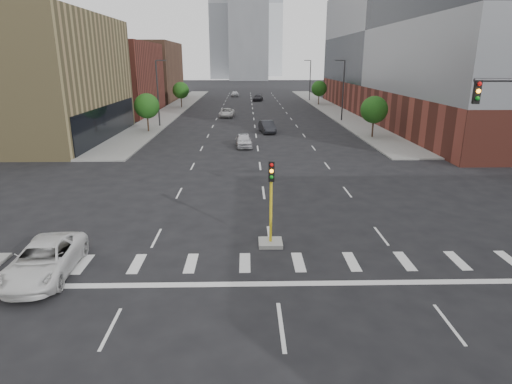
{
  "coord_description": "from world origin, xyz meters",
  "views": [
    {
      "loc": [
        -1.18,
        -11.02,
        9.0
      ],
      "look_at": [
        -0.71,
        10.04,
        2.5
      ],
      "focal_mm": 30.0,
      "sensor_mm": 36.0,
      "label": 1
    }
  ],
  "objects_px": {
    "car_distant": "(235,94)",
    "median_traffic_signal": "(271,227)",
    "car_far_left": "(227,113)",
    "car_deep_right": "(258,98)",
    "car_near_left": "(244,140)",
    "car_mid_right": "(267,127)",
    "parked_minivan": "(44,260)"
  },
  "relations": [
    {
      "from": "median_traffic_signal",
      "to": "car_near_left",
      "type": "height_order",
      "value": "median_traffic_signal"
    },
    {
      "from": "car_mid_right",
      "to": "car_deep_right",
      "type": "bearing_deg",
      "value": 81.7
    },
    {
      "from": "car_distant",
      "to": "median_traffic_signal",
      "type": "bearing_deg",
      "value": -86.99
    },
    {
      "from": "car_near_left",
      "to": "car_distant",
      "type": "bearing_deg",
      "value": 88.51
    },
    {
      "from": "car_deep_right",
      "to": "car_distant",
      "type": "bearing_deg",
      "value": 123.16
    },
    {
      "from": "car_near_left",
      "to": "car_mid_right",
      "type": "height_order",
      "value": "car_mid_right"
    },
    {
      "from": "car_far_left",
      "to": "car_deep_right",
      "type": "bearing_deg",
      "value": 80.0
    },
    {
      "from": "car_near_left",
      "to": "car_distant",
      "type": "height_order",
      "value": "car_distant"
    },
    {
      "from": "car_mid_right",
      "to": "car_far_left",
      "type": "distance_m",
      "value": 17.29
    },
    {
      "from": "car_near_left",
      "to": "parked_minivan",
      "type": "distance_m",
      "value": 30.02
    },
    {
      "from": "car_far_left",
      "to": "median_traffic_signal",
      "type": "bearing_deg",
      "value": -83.57
    },
    {
      "from": "car_deep_right",
      "to": "car_near_left",
      "type": "bearing_deg",
      "value": -84.15
    },
    {
      "from": "car_near_left",
      "to": "median_traffic_signal",
      "type": "bearing_deg",
      "value": -90.41
    },
    {
      "from": "car_deep_right",
      "to": "car_far_left",
      "type": "bearing_deg",
      "value": -92.57
    },
    {
      "from": "median_traffic_signal",
      "to": "car_mid_right",
      "type": "bearing_deg",
      "value": 87.58
    },
    {
      "from": "car_far_left",
      "to": "car_deep_right",
      "type": "distance_m",
      "value": 29.62
    },
    {
      "from": "car_deep_right",
      "to": "parked_minivan",
      "type": "distance_m",
      "value": 84.51
    },
    {
      "from": "car_mid_right",
      "to": "car_deep_right",
      "type": "height_order",
      "value": "car_mid_right"
    },
    {
      "from": "median_traffic_signal",
      "to": "car_near_left",
      "type": "bearing_deg",
      "value": 93.32
    },
    {
      "from": "car_mid_right",
      "to": "car_far_left",
      "type": "bearing_deg",
      "value": 101.75
    },
    {
      "from": "car_far_left",
      "to": "parked_minivan",
      "type": "relative_size",
      "value": 0.94
    },
    {
      "from": "car_far_left",
      "to": "car_distant",
      "type": "distance_m",
      "value": 41.6
    },
    {
      "from": "car_near_left",
      "to": "car_deep_right",
      "type": "height_order",
      "value": "car_near_left"
    },
    {
      "from": "car_distant",
      "to": "car_mid_right",
      "type": "bearing_deg",
      "value": -83.96
    },
    {
      "from": "car_deep_right",
      "to": "median_traffic_signal",
      "type": "bearing_deg",
      "value": -82.09
    },
    {
      "from": "car_mid_right",
      "to": "median_traffic_signal",
      "type": "bearing_deg",
      "value": -100.72
    },
    {
      "from": "median_traffic_signal",
      "to": "car_distant",
      "type": "height_order",
      "value": "median_traffic_signal"
    },
    {
      "from": "car_far_left",
      "to": "car_distant",
      "type": "bearing_deg",
      "value": 91.15
    },
    {
      "from": "car_mid_right",
      "to": "parked_minivan",
      "type": "height_order",
      "value": "car_mid_right"
    },
    {
      "from": "car_near_left",
      "to": "car_distant",
      "type": "relative_size",
      "value": 0.99
    },
    {
      "from": "car_near_left",
      "to": "parked_minivan",
      "type": "height_order",
      "value": "parked_minivan"
    },
    {
      "from": "parked_minivan",
      "to": "median_traffic_signal",
      "type": "bearing_deg",
      "value": 13.25
    }
  ]
}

